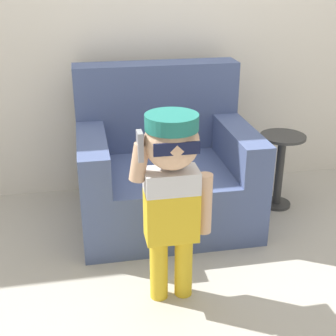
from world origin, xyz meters
The scene contains 5 objects.
ground_plane centered at (0.00, 0.00, 0.00)m, with size 10.00×10.00×0.00m, color #ADA89E.
wall_back centered at (0.00, 0.67, 1.30)m, with size 10.00×0.05×2.60m.
armchair centered at (-0.20, 0.16, 0.34)m, with size 1.07×0.88×0.96m.
person_child centered at (-0.31, -0.68, 0.64)m, with size 0.39×0.29×0.96m.
side_table centered at (0.59, 0.13, 0.31)m, with size 0.30×0.30×0.52m.
Camera 1 is at (-0.69, -2.57, 1.55)m, focal length 50.00 mm.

